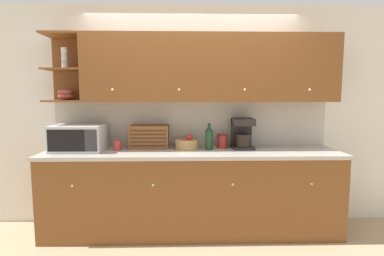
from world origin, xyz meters
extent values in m
plane|color=tan|center=(0.00, 0.00, 0.00)|extent=(24.00, 24.00, 0.00)
cube|color=silver|center=(0.00, 0.03, 1.30)|extent=(5.65, 0.06, 2.60)
cube|color=brown|center=(0.00, -0.32, 0.45)|extent=(3.25, 0.64, 0.90)
cube|color=#B7B2A8|center=(0.00, -0.33, 0.92)|extent=(3.27, 0.67, 0.04)
sphere|color=white|center=(-1.22, -0.64, 0.65)|extent=(0.03, 0.03, 0.03)
sphere|color=white|center=(-0.41, -0.64, 0.65)|extent=(0.03, 0.03, 0.03)
sphere|color=white|center=(0.41, -0.64, 0.65)|extent=(0.03, 0.03, 0.03)
sphere|color=white|center=(1.22, -0.64, 0.65)|extent=(0.03, 0.03, 0.03)
cube|color=#B7B2A8|center=(0.00, -0.01, 1.21)|extent=(3.25, 0.01, 0.54)
cube|color=brown|center=(0.21, -0.19, 1.85)|extent=(2.83, 0.37, 0.74)
cube|color=brown|center=(-1.41, -0.01, 1.85)|extent=(0.42, 0.02, 0.74)
cube|color=brown|center=(-1.41, -0.19, 1.49)|extent=(0.42, 0.37, 0.02)
cube|color=brown|center=(-1.41, -0.19, 1.84)|extent=(0.42, 0.37, 0.02)
cube|color=brown|center=(-1.41, -0.19, 2.21)|extent=(0.42, 0.37, 0.02)
sphere|color=white|center=(-0.85, -0.38, 1.61)|extent=(0.03, 0.03, 0.03)
sphere|color=white|center=(-0.14, -0.38, 1.61)|extent=(0.03, 0.03, 0.03)
sphere|color=white|center=(0.56, -0.38, 1.61)|extent=(0.03, 0.03, 0.03)
sphere|color=white|center=(1.27, -0.38, 1.61)|extent=(0.03, 0.03, 0.03)
ellipsoid|color=#9E473D|center=(-1.41, -0.19, 1.54)|extent=(0.18, 0.18, 0.08)
ellipsoid|color=#9E473D|center=(-1.41, -0.19, 1.59)|extent=(0.18, 0.18, 0.08)
cylinder|color=silver|center=(-1.41, -0.19, 1.88)|extent=(0.07, 0.07, 0.08)
cylinder|color=silver|center=(-1.41, -0.19, 1.96)|extent=(0.07, 0.07, 0.08)
cylinder|color=silver|center=(-1.41, -0.19, 2.04)|extent=(0.07, 0.07, 0.08)
cube|color=silver|center=(-1.26, -0.29, 1.08)|extent=(0.55, 0.40, 0.29)
cube|color=black|center=(-1.32, -0.49, 1.08)|extent=(0.39, 0.01, 0.23)
cube|color=#2D2D33|center=(-1.06, -0.49, 1.08)|extent=(0.12, 0.01, 0.23)
cylinder|color=#B73D38|center=(-0.84, -0.26, 0.99)|extent=(0.09, 0.09, 0.11)
torus|color=#B73D38|center=(-0.79, -0.26, 1.00)|extent=(0.01, 0.07, 0.07)
cube|color=brown|center=(-0.50, -0.14, 1.07)|extent=(0.44, 0.24, 0.27)
cube|color=#432713|center=(-0.50, -0.27, 0.99)|extent=(0.41, 0.01, 0.02)
cube|color=#432713|center=(-0.50, -0.27, 1.03)|extent=(0.41, 0.01, 0.02)
cube|color=#432713|center=(-0.50, -0.27, 1.07)|extent=(0.41, 0.01, 0.02)
cube|color=#432713|center=(-0.50, -0.27, 1.11)|extent=(0.41, 0.01, 0.02)
cube|color=#432713|center=(-0.50, -0.27, 1.16)|extent=(0.41, 0.01, 0.02)
cylinder|color=#A87F4C|center=(-0.06, -0.20, 0.99)|extent=(0.27, 0.27, 0.11)
sphere|color=red|center=(-0.03, -0.22, 1.07)|extent=(0.08, 0.08, 0.08)
cylinder|color=#19381E|center=(0.19, -0.26, 1.04)|extent=(0.09, 0.09, 0.21)
sphere|color=#19381E|center=(0.19, -0.26, 1.14)|extent=(0.09, 0.09, 0.09)
cylinder|color=#19381E|center=(0.19, -0.26, 1.21)|extent=(0.03, 0.03, 0.07)
cylinder|color=#B22D28|center=(0.36, -0.14, 1.01)|extent=(0.12, 0.12, 0.14)
cylinder|color=maroon|center=(0.36, -0.14, 1.09)|extent=(0.12, 0.12, 0.01)
cube|color=black|center=(0.59, -0.20, 0.95)|extent=(0.24, 0.26, 0.03)
cylinder|color=black|center=(0.59, -0.22, 1.04)|extent=(0.18, 0.18, 0.14)
cube|color=black|center=(0.59, -0.10, 1.11)|extent=(0.24, 0.06, 0.35)
cube|color=black|center=(0.59, -0.20, 1.25)|extent=(0.24, 0.26, 0.08)
camera|label=1|loc=(-0.09, -3.60, 1.56)|focal=28.00mm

